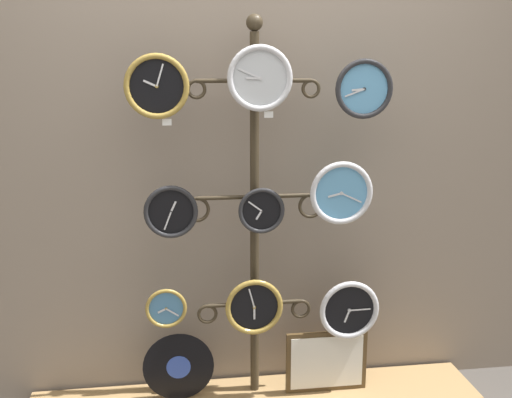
# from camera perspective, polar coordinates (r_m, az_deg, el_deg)

# --- Properties ---
(shop_wall) EXTENTS (4.40, 0.04, 2.80)m
(shop_wall) POSITION_cam_1_polar(r_m,az_deg,el_deg) (2.89, -0.58, 7.73)
(shop_wall) COLOR gray
(shop_wall) RESTS_ON ground_plane
(display_stand) EXTENTS (0.66, 0.41, 1.87)m
(display_stand) POSITION_cam_1_polar(r_m,az_deg,el_deg) (2.91, -0.14, -7.98)
(display_stand) COLOR #382D1E
(display_stand) RESTS_ON ground_plane
(clock_top_left) EXTENTS (0.28, 0.04, 0.28)m
(clock_top_left) POSITION_cam_1_polar(r_m,az_deg,el_deg) (2.61, -9.44, 10.54)
(clock_top_left) COLOR black
(clock_top_center) EXTENTS (0.29, 0.04, 0.29)m
(clock_top_center) POSITION_cam_1_polar(r_m,az_deg,el_deg) (2.62, 0.37, 11.43)
(clock_top_center) COLOR silver
(clock_top_right) EXTENTS (0.26, 0.04, 0.26)m
(clock_top_right) POSITION_cam_1_polar(r_m,az_deg,el_deg) (2.73, 10.23, 10.28)
(clock_top_right) COLOR #60A8DB
(clock_middle_left) EXTENTS (0.24, 0.04, 0.24)m
(clock_middle_left) POSITION_cam_1_polar(r_m,az_deg,el_deg) (2.69, -8.11, -1.20)
(clock_middle_left) COLOR black
(clock_middle_center) EXTENTS (0.21, 0.04, 0.21)m
(clock_middle_center) POSITION_cam_1_polar(r_m,az_deg,el_deg) (2.73, 0.51, -1.10)
(clock_middle_center) COLOR black
(clock_middle_right) EXTENTS (0.29, 0.04, 0.29)m
(clock_middle_right) POSITION_cam_1_polar(r_m,az_deg,el_deg) (2.75, 8.11, 0.57)
(clock_middle_right) COLOR #60A8DB
(clock_bottom_left) EXTENTS (0.19, 0.04, 0.19)m
(clock_bottom_left) POSITION_cam_1_polar(r_m,az_deg,el_deg) (2.83, -8.55, -10.22)
(clock_bottom_left) COLOR #4C84B2
(clock_bottom_center) EXTENTS (0.27, 0.04, 0.27)m
(clock_bottom_center) POSITION_cam_1_polar(r_m,az_deg,el_deg) (2.83, -0.18, -10.22)
(clock_bottom_center) COLOR black
(clock_bottom_right) EXTENTS (0.29, 0.04, 0.29)m
(clock_bottom_right) POSITION_cam_1_polar(r_m,az_deg,el_deg) (2.96, 8.86, -10.39)
(clock_bottom_right) COLOR black
(vinyl_record) EXTENTS (0.34, 0.01, 0.34)m
(vinyl_record) POSITION_cam_1_polar(r_m,az_deg,el_deg) (3.01, -7.39, -15.57)
(vinyl_record) COLOR black
(vinyl_record) RESTS_ON low_shelf
(picture_frame) EXTENTS (0.41, 0.02, 0.31)m
(picture_frame) POSITION_cam_1_polar(r_m,az_deg,el_deg) (3.08, 6.73, -15.11)
(picture_frame) COLOR #4C381E
(picture_frame) RESTS_ON low_shelf
(price_tag_upper) EXTENTS (0.04, 0.00, 0.03)m
(price_tag_upper) POSITION_cam_1_polar(r_m,az_deg,el_deg) (2.62, -8.49, 7.25)
(price_tag_upper) COLOR white
(price_tag_mid) EXTENTS (0.04, 0.00, 0.03)m
(price_tag_mid) POSITION_cam_1_polar(r_m,az_deg,el_deg) (2.63, 1.22, 8.04)
(price_tag_mid) COLOR white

